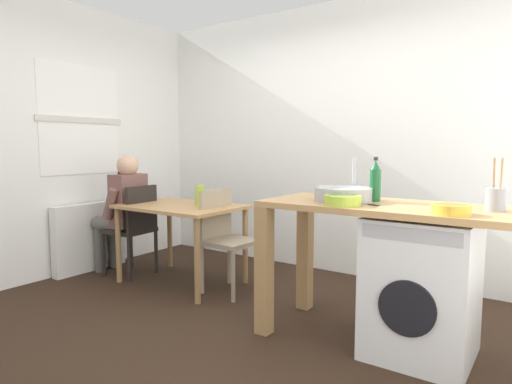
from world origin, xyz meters
name	(u,v)px	position (x,y,z in m)	size (l,w,h in m)	color
ground_plane	(224,324)	(0.00, 0.00, 0.00)	(5.46, 5.46, 0.00)	black
wall_back	(331,140)	(0.00, 1.75, 1.35)	(4.60, 0.10, 2.70)	white
wall_window_side	(51,139)	(-2.15, 0.00, 1.35)	(0.12, 3.80, 2.70)	white
radiator	(90,237)	(-2.02, 0.30, 0.35)	(0.10, 0.80, 0.70)	white
dining_table	(181,215)	(-0.94, 0.54, 0.64)	(1.10, 0.76, 0.74)	tan
chair_person_seat	(135,225)	(-1.49, 0.45, 0.51)	(0.43, 0.43, 0.90)	black
chair_opposite	(225,234)	(-0.47, 0.59, 0.51)	(0.42, 0.42, 0.90)	gray
seated_person	(123,208)	(-1.65, 0.44, 0.67)	(0.51, 0.52, 1.20)	#595651
kitchen_counter	(350,225)	(0.81, 0.34, 0.76)	(1.50, 0.68, 0.92)	tan
washing_machine	(421,287)	(1.28, 0.34, 0.43)	(0.60, 0.61, 0.86)	white
sink_basin	(343,194)	(0.76, 0.34, 0.97)	(0.38, 0.38, 0.09)	#9EA0A5
tap	(354,178)	(0.76, 0.52, 1.06)	(0.02, 0.02, 0.28)	#B2B2B7
bottle_tall_green	(375,181)	(0.94, 0.44, 1.05)	(0.07, 0.07, 0.29)	#19592D
mixing_bowl	(343,199)	(0.84, 0.14, 0.96)	(0.23, 0.23, 0.06)	#A8C63D
utensil_crock	(496,199)	(1.65, 0.39, 0.99)	(0.11, 0.11, 0.30)	gray
colander	(451,209)	(1.47, 0.12, 0.95)	(0.20, 0.20, 0.06)	gold
vase	(200,195)	(-0.79, 0.64, 0.83)	(0.09, 0.09, 0.18)	#A8C63D
scissors	(368,204)	(0.97, 0.24, 0.92)	(0.15, 0.06, 0.01)	#B2B2B7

